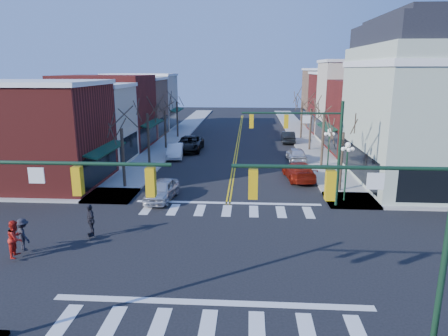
% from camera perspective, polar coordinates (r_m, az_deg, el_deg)
% --- Properties ---
extents(ground, '(160.00, 160.00, 0.00)m').
position_cam_1_polar(ground, '(21.05, -0.58, -11.93)').
color(ground, black).
rests_on(ground, ground).
extents(sidewalk_left, '(3.50, 70.00, 0.15)m').
position_cam_1_polar(sidewalk_left, '(41.21, -10.73, 0.93)').
color(sidewalk_left, '#9E9B93').
rests_on(sidewalk_left, ground).
extents(sidewalk_right, '(3.50, 70.00, 0.15)m').
position_cam_1_polar(sidewalk_right, '(40.61, 13.95, 0.57)').
color(sidewalk_right, '#9E9B93').
rests_on(sidewalk_right, ground).
extents(bldg_left_brick_a, '(10.00, 8.50, 8.00)m').
position_cam_1_polar(bldg_left_brick_a, '(35.37, -25.04, 4.21)').
color(bldg_left_brick_a, maroon).
rests_on(bldg_left_brick_a, ground).
extents(bldg_left_stucco_a, '(10.00, 7.00, 7.50)m').
position_cam_1_polar(bldg_left_stucco_a, '(42.29, -20.07, 5.73)').
color(bldg_left_stucco_a, beige).
rests_on(bldg_left_stucco_a, ground).
extents(bldg_left_brick_b, '(10.00, 9.00, 8.50)m').
position_cam_1_polar(bldg_left_brick_b, '(49.62, -16.46, 7.68)').
color(bldg_left_brick_b, maroon).
rests_on(bldg_left_brick_b, ground).
extents(bldg_left_tan, '(10.00, 7.50, 7.80)m').
position_cam_1_polar(bldg_left_tan, '(57.43, -13.65, 8.28)').
color(bldg_left_tan, '#8E684E').
rests_on(bldg_left_tan, ground).
extents(bldg_left_stucco_b, '(10.00, 8.00, 8.20)m').
position_cam_1_polar(bldg_left_stucco_b, '(64.83, -11.65, 9.17)').
color(bldg_left_stucco_b, beige).
rests_on(bldg_left_stucco_b, ground).
extents(bldg_right_brick_a, '(10.00, 8.50, 8.00)m').
position_cam_1_polar(bldg_right_brick_a, '(47.09, 21.17, 6.70)').
color(bldg_right_brick_a, maroon).
rests_on(bldg_right_brick_a, ground).
extents(bldg_right_stucco, '(10.00, 7.00, 10.00)m').
position_cam_1_polar(bldg_right_stucco, '(54.41, 18.86, 8.80)').
color(bldg_right_stucco, beige).
rests_on(bldg_right_stucco, ground).
extents(bldg_right_brick_b, '(10.00, 8.00, 8.50)m').
position_cam_1_polar(bldg_right_brick_b, '(61.72, 17.02, 8.76)').
color(bldg_right_brick_b, maroon).
rests_on(bldg_right_brick_b, ground).
extents(bldg_right_tan, '(10.00, 8.00, 9.00)m').
position_cam_1_polar(bldg_right_tan, '(69.49, 15.55, 9.59)').
color(bldg_right_tan, '#8E684E').
rests_on(bldg_right_tan, ground).
extents(victorian_corner, '(12.25, 14.25, 13.30)m').
position_cam_1_polar(victorian_corner, '(36.72, 28.21, 8.37)').
color(victorian_corner, '#ACBAA1').
rests_on(victorian_corner, ground).
extents(traffic_mast_near_left, '(6.60, 0.28, 7.20)m').
position_cam_1_polar(traffic_mast_near_left, '(14.15, -26.19, -5.99)').
color(traffic_mast_near_left, '#14331E').
rests_on(traffic_mast_near_left, ground).
extents(traffic_mast_near_right, '(6.60, 0.28, 7.20)m').
position_cam_1_polar(traffic_mast_near_right, '(13.00, 22.12, -7.27)').
color(traffic_mast_near_right, '#14331E').
rests_on(traffic_mast_near_right, ground).
extents(traffic_mast_far_right, '(6.60, 0.28, 7.20)m').
position_cam_1_polar(traffic_mast_far_right, '(26.98, 12.43, 4.07)').
color(traffic_mast_far_right, '#14331E').
rests_on(traffic_mast_far_right, ground).
extents(lamppost_corner, '(0.36, 0.36, 4.33)m').
position_cam_1_polar(lamppost_corner, '(28.89, 17.14, 0.88)').
color(lamppost_corner, '#14331E').
rests_on(lamppost_corner, ground).
extents(lamppost_midblock, '(0.36, 0.36, 4.33)m').
position_cam_1_polar(lamppost_midblock, '(35.11, 14.75, 3.28)').
color(lamppost_midblock, '#14331E').
rests_on(lamppost_midblock, ground).
extents(tree_left_a, '(0.24, 0.24, 4.76)m').
position_cam_1_polar(tree_left_a, '(32.18, -14.20, 1.31)').
color(tree_left_a, '#382B21').
rests_on(tree_left_a, ground).
extents(tree_left_b, '(0.24, 0.24, 5.04)m').
position_cam_1_polar(tree_left_b, '(39.70, -10.75, 4.04)').
color(tree_left_b, '#382B21').
rests_on(tree_left_b, ground).
extents(tree_left_c, '(0.24, 0.24, 4.55)m').
position_cam_1_polar(tree_left_c, '(47.43, -8.38, 5.42)').
color(tree_left_c, '#382B21').
rests_on(tree_left_c, ground).
extents(tree_left_d, '(0.24, 0.24, 4.90)m').
position_cam_1_polar(tree_left_d, '(55.18, -6.68, 6.85)').
color(tree_left_d, '#382B21').
rests_on(tree_left_d, ground).
extents(tree_right_a, '(0.24, 0.24, 4.62)m').
position_cam_1_polar(tree_right_a, '(31.45, 16.39, 0.75)').
color(tree_right_a, '#382B21').
rests_on(tree_right_a, ground).
extents(tree_right_b, '(0.24, 0.24, 5.18)m').
position_cam_1_polar(tree_right_b, '(39.08, 13.92, 3.83)').
color(tree_right_b, '#382B21').
rests_on(tree_right_b, ground).
extents(tree_right_c, '(0.24, 0.24, 4.83)m').
position_cam_1_polar(tree_right_c, '(46.91, 12.22, 5.34)').
color(tree_right_c, '#382B21').
rests_on(tree_right_c, ground).
extents(tree_right_d, '(0.24, 0.24, 4.97)m').
position_cam_1_polar(tree_right_d, '(54.75, 11.02, 6.67)').
color(tree_right_d, '#382B21').
rests_on(tree_right_d, ground).
extents(car_left_near, '(2.15, 4.45, 1.46)m').
position_cam_1_polar(car_left_near, '(29.06, -8.88, -3.14)').
color(car_left_near, '#BBBBC0').
rests_on(car_left_near, ground).
extents(car_left_mid, '(2.05, 4.65, 1.48)m').
position_cam_1_polar(car_left_mid, '(42.70, -6.98, 2.44)').
color(car_left_mid, white).
rests_on(car_left_mid, ground).
extents(car_left_far, '(2.87, 6.11, 1.69)m').
position_cam_1_polar(car_left_far, '(46.06, -4.98, 3.47)').
color(car_left_far, black).
rests_on(car_left_far, ground).
extents(car_right_near, '(2.68, 5.42, 1.51)m').
position_cam_1_polar(car_right_near, '(34.57, 10.64, -0.41)').
color(car_right_near, maroon).
rests_on(car_right_near, ground).
extents(car_right_mid, '(1.90, 4.34, 1.46)m').
position_cam_1_polar(car_right_mid, '(41.38, 10.28, 1.93)').
color(car_right_mid, silver).
rests_on(car_right_mid, ground).
extents(car_right_far, '(1.58, 4.44, 1.46)m').
position_cam_1_polar(car_right_far, '(51.90, 9.13, 4.40)').
color(car_right_far, black).
rests_on(car_right_far, ground).
extents(pedestrian_red_b, '(0.84, 1.01, 1.87)m').
position_cam_1_polar(pedestrian_red_b, '(22.42, -27.64, -8.91)').
color(pedestrian_red_b, red).
rests_on(pedestrian_red_b, sidewalk_left).
extents(pedestrian_dark_a, '(1.01, 1.12, 1.82)m').
position_cam_1_polar(pedestrian_dark_a, '(23.48, -18.54, -7.06)').
color(pedestrian_dark_a, black).
rests_on(pedestrian_dark_a, sidewalk_left).
extents(pedestrian_dark_b, '(1.25, 1.18, 1.70)m').
position_cam_1_polar(pedestrian_dark_b, '(22.98, -26.75, -8.49)').
color(pedestrian_dark_b, black).
rests_on(pedestrian_dark_b, sidewalk_left).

